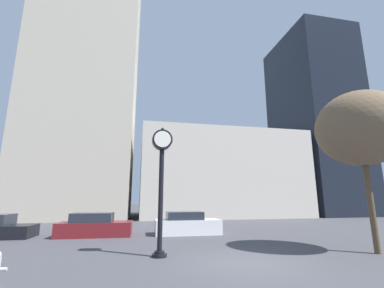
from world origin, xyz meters
TOP-DOWN VIEW (x-y plane):
  - ground_plane at (0.00, 0.00)m, footprint 200.00×200.00m
  - building_tall_tower at (-10.72, 24.00)m, footprint 11.92×12.00m
  - building_storefront_row at (6.53, 24.00)m, footprint 20.26×12.00m
  - building_glass_modern at (21.94, 24.00)m, footprint 8.89×12.00m
  - street_clock at (-2.89, 1.57)m, footprint 0.83×0.58m
  - car_maroon at (-6.24, 7.88)m, footprint 4.25×1.95m
  - car_white at (-0.68, 7.73)m, footprint 4.09×1.88m
  - bare_tree at (5.82, 0.39)m, footprint 3.72×3.72m

SIDE VIEW (x-z plane):
  - ground_plane at x=0.00m, z-range 0.00..0.00m
  - car_maroon at x=-6.24m, z-range -0.11..1.26m
  - car_white at x=-0.68m, z-range -0.10..1.28m
  - street_clock at x=-2.89m, z-range 0.79..5.90m
  - building_storefront_row at x=6.53m, z-range 0.00..10.43m
  - bare_tree at x=5.82m, z-range 1.77..8.70m
  - building_glass_modern at x=21.94m, z-range 0.00..27.14m
  - building_tall_tower at x=-10.72m, z-range 0.00..39.42m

